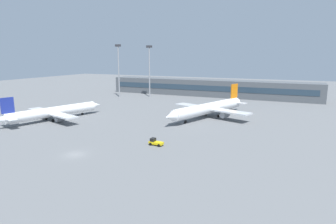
{
  "coord_description": "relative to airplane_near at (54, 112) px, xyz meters",
  "views": [
    {
      "loc": [
        44.37,
        -47.33,
        21.8
      ],
      "look_at": [
        4.96,
        40.0,
        3.0
      ],
      "focal_mm": 30.57,
      "sensor_mm": 36.0,
      "label": 1
    }
  ],
  "objects": [
    {
      "name": "ground_plane",
      "position": [
        31.33,
        15.15,
        -2.89
      ],
      "size": [
        400.0,
        400.0,
        0.0
      ],
      "primitive_type": "plane",
      "color": "slate"
    },
    {
      "name": "airplane_mid",
      "position": [
        47.45,
        25.75,
        0.44
      ],
      "size": [
        30.49,
        42.63,
        10.93
      ],
      "color": "white",
      "rests_on": "ground_plane"
    },
    {
      "name": "terminal_building",
      "position": [
        31.33,
        81.02,
        1.61
      ],
      "size": [
        114.72,
        12.13,
        9.0
      ],
      "color": "#4C5156",
      "rests_on": "ground_plane"
    },
    {
      "name": "floodlight_tower_west",
      "position": [
        -11.51,
        57.08,
        13.08
      ],
      "size": [
        3.2,
        0.8,
        27.83
      ],
      "color": "gray",
      "rests_on": "ground_plane"
    },
    {
      "name": "floodlight_tower_east",
      "position": [
        3.01,
        64.64,
        12.82
      ],
      "size": [
        3.2,
        0.8,
        27.32
      ],
      "color": "gray",
      "rests_on": "ground_plane"
    },
    {
      "name": "baggage_tug_yellow",
      "position": [
        44.78,
        -11.34,
        -2.09
      ],
      "size": [
        3.7,
        2.02,
        1.75
      ],
      "color": "yellow",
      "rests_on": "ground_plane"
    },
    {
      "name": "airplane_near",
      "position": [
        0.0,
        0.0,
        0.0
      ],
      "size": [
        26.7,
        37.53,
        9.47
      ],
      "color": "white",
      "rests_on": "ground_plane"
    }
  ]
}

